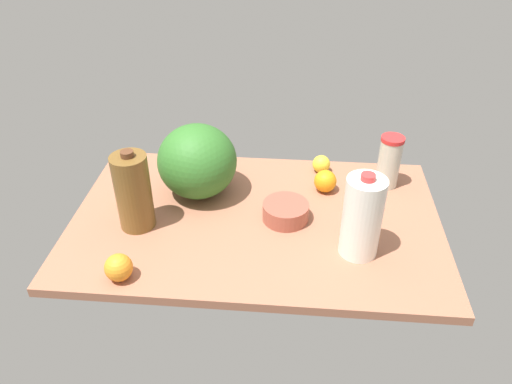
{
  "coord_description": "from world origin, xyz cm",
  "views": [
    {
      "loc": [
        11.27,
        -129.9,
        102.41
      ],
      "look_at": [
        0.0,
        0.0,
        13.0
      ],
      "focal_mm": 35.0,
      "sensor_mm": 36.0,
      "label": 1
    }
  ],
  "objects_px": {
    "lemon_by_jug": "(321,164)",
    "lime_far_back": "(365,207)",
    "lemon_loose": "(126,197)",
    "orange_near_front": "(119,267)",
    "milk_jug": "(362,217)",
    "tumbler_cup": "(389,162)",
    "watermelon": "(197,161)",
    "mixing_bowl": "(286,212)",
    "orange_beside_bowl": "(325,181)",
    "chocolate_milk_jug": "(133,192)"
  },
  "relations": [
    {
      "from": "lemon_by_jug",
      "to": "mixing_bowl",
      "type": "bearing_deg",
      "value": -111.71
    },
    {
      "from": "lemon_by_jug",
      "to": "tumbler_cup",
      "type": "bearing_deg",
      "value": -17.0
    },
    {
      "from": "orange_beside_bowl",
      "to": "watermelon",
      "type": "bearing_deg",
      "value": -173.59
    },
    {
      "from": "mixing_bowl",
      "to": "lime_far_back",
      "type": "distance_m",
      "value": 0.26
    },
    {
      "from": "orange_beside_bowl",
      "to": "lemon_by_jug",
      "type": "distance_m",
      "value": 0.13
    },
    {
      "from": "mixing_bowl",
      "to": "lemon_by_jug",
      "type": "distance_m",
      "value": 0.33
    },
    {
      "from": "chocolate_milk_jug",
      "to": "tumbler_cup",
      "type": "xyz_separation_m",
      "value": [
        0.82,
        0.3,
        -0.03
      ]
    },
    {
      "from": "tumbler_cup",
      "to": "milk_jug",
      "type": "relative_size",
      "value": 0.71
    },
    {
      "from": "mixing_bowl",
      "to": "tumbler_cup",
      "type": "relative_size",
      "value": 0.78
    },
    {
      "from": "watermelon",
      "to": "milk_jug",
      "type": "bearing_deg",
      "value": -26.91
    },
    {
      "from": "watermelon",
      "to": "lemon_by_jug",
      "type": "distance_m",
      "value": 0.47
    },
    {
      "from": "chocolate_milk_jug",
      "to": "lime_far_back",
      "type": "relative_size",
      "value": 4.98
    },
    {
      "from": "chocolate_milk_jug",
      "to": "mixing_bowl",
      "type": "bearing_deg",
      "value": 8.34
    },
    {
      "from": "milk_jug",
      "to": "tumbler_cup",
      "type": "bearing_deg",
      "value": 70.83
    },
    {
      "from": "watermelon",
      "to": "lime_far_back",
      "type": "distance_m",
      "value": 0.58
    },
    {
      "from": "mixing_bowl",
      "to": "tumbler_cup",
      "type": "bearing_deg",
      "value": 33.68
    },
    {
      "from": "mixing_bowl",
      "to": "watermelon",
      "type": "xyz_separation_m",
      "value": [
        -0.31,
        0.13,
        0.1
      ]
    },
    {
      "from": "tumbler_cup",
      "to": "lemon_by_jug",
      "type": "relative_size",
      "value": 2.95
    },
    {
      "from": "tumbler_cup",
      "to": "orange_near_front",
      "type": "relative_size",
      "value": 2.45
    },
    {
      "from": "mixing_bowl",
      "to": "lime_far_back",
      "type": "xyz_separation_m",
      "value": [
        0.26,
        0.05,
        -0.0
      ]
    },
    {
      "from": "chocolate_milk_jug",
      "to": "lemon_loose",
      "type": "relative_size",
      "value": 4.31
    },
    {
      "from": "lemon_by_jug",
      "to": "lime_far_back",
      "type": "distance_m",
      "value": 0.29
    },
    {
      "from": "chocolate_milk_jug",
      "to": "milk_jug",
      "type": "bearing_deg",
      "value": -5.81
    },
    {
      "from": "lemon_by_jug",
      "to": "lime_far_back",
      "type": "xyz_separation_m",
      "value": [
        0.14,
        -0.25,
        -0.01
      ]
    },
    {
      "from": "chocolate_milk_jug",
      "to": "watermelon",
      "type": "bearing_deg",
      "value": 50.54
    },
    {
      "from": "orange_beside_bowl",
      "to": "lemon_by_jug",
      "type": "bearing_deg",
      "value": 94.87
    },
    {
      "from": "orange_beside_bowl",
      "to": "tumbler_cup",
      "type": "bearing_deg",
      "value": 14.25
    },
    {
      "from": "tumbler_cup",
      "to": "lime_far_back",
      "type": "height_order",
      "value": "tumbler_cup"
    },
    {
      "from": "milk_jug",
      "to": "lime_far_back",
      "type": "distance_m",
      "value": 0.22
    },
    {
      "from": "watermelon",
      "to": "orange_near_front",
      "type": "distance_m",
      "value": 0.47
    },
    {
      "from": "chocolate_milk_jug",
      "to": "lime_far_back",
      "type": "bearing_deg",
      "value": 9.28
    },
    {
      "from": "lime_far_back",
      "to": "orange_near_front",
      "type": "bearing_deg",
      "value": -153.0
    },
    {
      "from": "mixing_bowl",
      "to": "lemon_loose",
      "type": "height_order",
      "value": "lemon_loose"
    },
    {
      "from": "tumbler_cup",
      "to": "watermelon",
      "type": "relative_size",
      "value": 0.72
    },
    {
      "from": "milk_jug",
      "to": "lime_far_back",
      "type": "height_order",
      "value": "milk_jug"
    },
    {
      "from": "orange_near_front",
      "to": "watermelon",
      "type": "bearing_deg",
      "value": 71.8
    },
    {
      "from": "mixing_bowl",
      "to": "lemon_by_jug",
      "type": "relative_size",
      "value": 2.29
    },
    {
      "from": "tumbler_cup",
      "to": "lemon_by_jug",
      "type": "xyz_separation_m",
      "value": [
        -0.23,
        0.07,
        -0.06
      ]
    },
    {
      "from": "chocolate_milk_jug",
      "to": "tumbler_cup",
      "type": "height_order",
      "value": "chocolate_milk_jug"
    },
    {
      "from": "lemon_loose",
      "to": "orange_near_front",
      "type": "distance_m",
      "value": 0.36
    },
    {
      "from": "watermelon",
      "to": "lemon_by_jug",
      "type": "height_order",
      "value": "watermelon"
    },
    {
      "from": "watermelon",
      "to": "orange_near_front",
      "type": "xyz_separation_m",
      "value": [
        -0.15,
        -0.44,
        -0.09
      ]
    },
    {
      "from": "watermelon",
      "to": "lime_far_back",
      "type": "xyz_separation_m",
      "value": [
        0.57,
        -0.08,
        -0.1
      ]
    },
    {
      "from": "orange_near_front",
      "to": "lemon_by_jug",
      "type": "bearing_deg",
      "value": 47.08
    },
    {
      "from": "mixing_bowl",
      "to": "tumbler_cup",
      "type": "height_order",
      "value": "tumbler_cup"
    },
    {
      "from": "tumbler_cup",
      "to": "lemon_loose",
      "type": "xyz_separation_m",
      "value": [
        -0.89,
        -0.2,
        -0.07
      ]
    },
    {
      "from": "milk_jug",
      "to": "orange_beside_bowl",
      "type": "xyz_separation_m",
      "value": [
        -0.09,
        0.32,
        -0.09
      ]
    },
    {
      "from": "watermelon",
      "to": "milk_jug",
      "type": "height_order",
      "value": "milk_jug"
    },
    {
      "from": "lime_far_back",
      "to": "watermelon",
      "type": "bearing_deg",
      "value": 172.09
    },
    {
      "from": "chocolate_milk_jug",
      "to": "tumbler_cup",
      "type": "relative_size",
      "value": 1.4
    }
  ]
}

